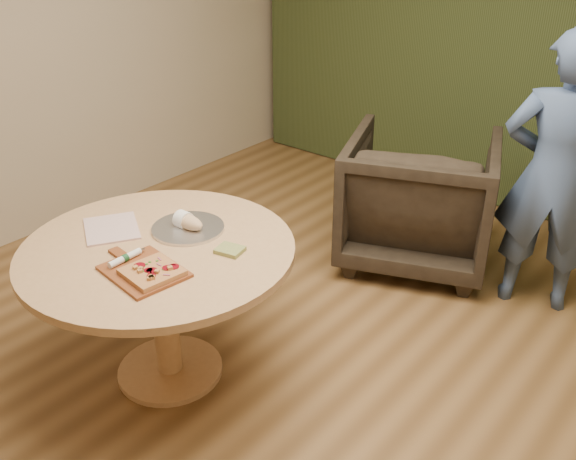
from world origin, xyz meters
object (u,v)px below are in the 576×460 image
(pizza_paddle, at_px, (143,271))
(flatbread_pizza, at_px, (152,272))
(bread_roll, at_px, (186,221))
(person_standing, at_px, (554,175))
(serving_tray, at_px, (188,228))
(cutlery_roll, at_px, (125,258))
(pedestal_table, at_px, (160,272))
(armchair, at_px, (419,193))

(pizza_paddle, relative_size, flatbread_pizza, 1.87)
(pizza_paddle, bearing_deg, bread_roll, 118.57)
(pizza_paddle, bearing_deg, flatbread_pizza, 7.00)
(pizza_paddle, xyz_separation_m, person_standing, (1.06, 2.05, 0.06))
(pizza_paddle, relative_size, serving_tray, 1.30)
(cutlery_roll, relative_size, person_standing, 0.12)
(serving_tray, distance_m, person_standing, 2.04)
(pizza_paddle, distance_m, flatbread_pizza, 0.07)
(pizza_paddle, bearing_deg, serving_tray, 117.45)
(pedestal_table, xyz_separation_m, bread_roll, (-0.02, 0.21, 0.18))
(armchair, distance_m, person_standing, 0.87)
(bread_roll, bearing_deg, pizza_paddle, -69.09)
(flatbread_pizza, relative_size, armchair, 0.26)
(person_standing, bearing_deg, pizza_paddle, 41.05)
(cutlery_roll, distance_m, serving_tray, 0.40)
(cutlery_roll, distance_m, armchair, 2.10)
(cutlery_roll, xyz_separation_m, serving_tray, (-0.03, 0.40, -0.02))
(bread_roll, bearing_deg, serving_tray, -0.00)
(pizza_paddle, height_order, bread_roll, bread_roll)
(bread_roll, distance_m, armchair, 1.72)
(flatbread_pizza, height_order, cutlery_roll, flatbread_pizza)
(pizza_paddle, distance_m, armchair, 2.08)
(flatbread_pizza, distance_m, serving_tray, 0.45)
(cutlery_roll, bearing_deg, pedestal_table, 93.45)
(pizza_paddle, xyz_separation_m, bread_roll, (-0.15, 0.40, 0.04))
(flatbread_pizza, xyz_separation_m, cutlery_roll, (-0.18, -0.00, 0.00))
(flatbread_pizza, relative_size, bread_roll, 1.28)
(flatbread_pizza, distance_m, bread_roll, 0.46)
(armchair, bearing_deg, flatbread_pizza, 62.93)
(pizza_paddle, distance_m, bread_roll, 0.43)
(pizza_paddle, bearing_deg, armchair, 90.67)
(pizza_paddle, bearing_deg, person_standing, 70.41)
(pedestal_table, xyz_separation_m, cutlery_roll, (0.01, -0.19, 0.17))
(flatbread_pizza, relative_size, serving_tray, 0.69)
(flatbread_pizza, xyz_separation_m, armchair, (0.18, 2.05, -0.30))
(serving_tray, height_order, person_standing, person_standing)
(flatbread_pizza, relative_size, cutlery_roll, 1.25)
(flatbread_pizza, xyz_separation_m, bread_roll, (-0.22, 0.40, 0.02))
(pedestal_table, bearing_deg, bread_roll, 96.39)
(pedestal_table, relative_size, person_standing, 0.79)
(serving_tray, distance_m, armchair, 1.72)
(pedestal_table, distance_m, cutlery_roll, 0.26)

